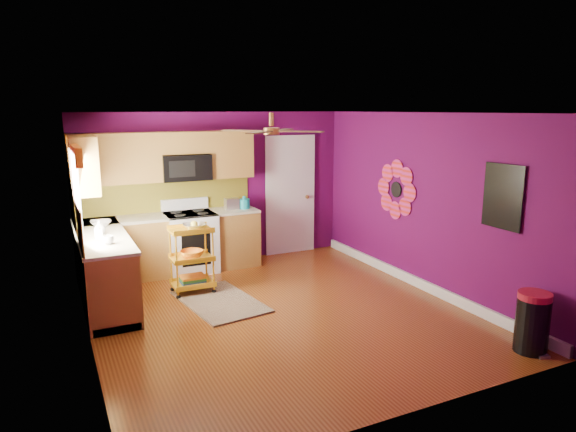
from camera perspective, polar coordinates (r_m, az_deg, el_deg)
ground at (r=6.67m, az=-1.01°, el=-10.62°), size 5.00×5.00×0.00m
room_envelope at (r=6.24m, az=-0.84°, el=3.40°), size 4.54×5.04×2.52m
lower_cabinets at (r=7.82m, az=-15.74°, el=-4.31°), size 2.81×2.31×0.94m
electric_range at (r=8.30m, az=-10.77°, el=-2.79°), size 0.76×0.66×1.13m
upper_cabinetry at (r=7.93m, az=-16.00°, el=5.96°), size 2.80×2.30×1.26m
left_window at (r=6.72m, az=-22.55°, el=4.00°), size 0.08×1.35×1.08m
panel_door at (r=9.10m, az=0.24°, el=2.20°), size 0.95×0.11×2.15m
right_wall_art at (r=7.20m, az=16.47°, el=2.53°), size 0.04×2.74×1.04m
ceiling_fan at (r=6.35m, az=-1.84°, el=9.51°), size 1.01×1.01×0.26m
shag_rug at (r=7.04m, az=-7.57°, el=-9.39°), size 1.05×1.51×0.02m
rolling_cart at (r=7.30m, az=-10.58°, el=-4.42°), size 0.57×0.42×1.03m
trash_can at (r=6.12m, az=25.52°, el=-10.61°), size 0.43×0.44×0.66m
teal_kettle at (r=8.44m, az=-4.88°, el=1.39°), size 0.18×0.18×0.21m
toaster at (r=8.40m, az=-6.27°, el=1.36°), size 0.22×0.15×0.18m
soap_bottle_a at (r=6.83m, az=-20.32°, el=-1.68°), size 0.09×0.09×0.20m
soap_bottle_b at (r=7.12m, az=-20.21°, el=-1.19°), size 0.14×0.14×0.19m
counter_dish at (r=7.66m, az=-20.09°, el=-0.75°), size 0.28×0.28×0.07m
counter_cup at (r=6.57m, az=-19.35°, el=-2.53°), size 0.13×0.13×0.11m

